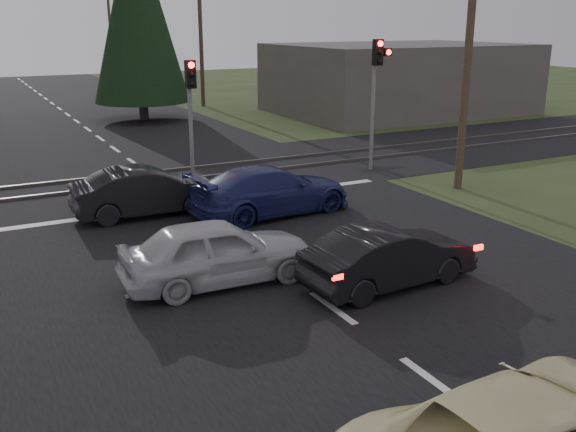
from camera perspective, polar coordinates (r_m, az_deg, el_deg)
ground at (r=12.54m, az=4.00°, el=-8.17°), size 120.00×120.00×0.00m
road at (r=21.21m, az=-10.23°, el=2.20°), size 14.00×100.00×0.01m
rail_corridor at (r=23.07m, az=-11.75°, el=3.31°), size 120.00×8.00×0.01m
stop_line at (r=19.55m, az=-8.63°, el=1.04°), size 13.00×0.35×0.00m
rail_near at (r=22.31m, az=-11.18°, el=3.00°), size 120.00×0.12×0.10m
rail_far at (r=23.81m, az=-12.30°, el=3.81°), size 120.00×0.12×0.10m
traffic_signal_right at (r=23.51m, az=7.91°, el=11.94°), size 0.68×0.48×4.70m
traffic_signal_center at (r=21.63m, az=-8.62°, el=10.12°), size 0.32×0.48×4.10m
utility_pole_near at (r=21.34m, az=15.81°, el=14.78°), size 1.80×0.26×9.00m
utility_pole_mid at (r=42.21m, az=-7.78°, el=16.04°), size 1.80×0.26×9.00m
utility_pole_far at (r=66.24m, az=-15.54°, el=15.89°), size 1.80×0.26×9.00m
conifer_tree at (r=36.89m, az=-13.27°, el=17.61°), size 5.20×5.20×11.00m
building_right at (r=39.85m, az=9.80°, el=11.97°), size 14.00×10.00×4.00m
dark_hatchback at (r=13.47m, az=9.00°, el=-3.62°), size 3.90×1.58×1.26m
silver_car at (r=13.49m, az=-6.28°, el=-3.18°), size 4.14×1.80×1.39m
blue_sedan at (r=18.24m, az=-1.52°, el=2.27°), size 4.89×2.32×1.38m
dark_car_far at (r=18.58m, az=-12.41°, el=2.13°), size 4.18×1.54×1.37m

